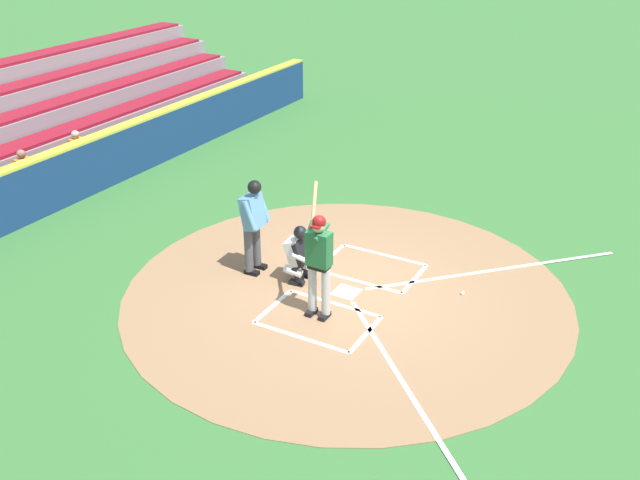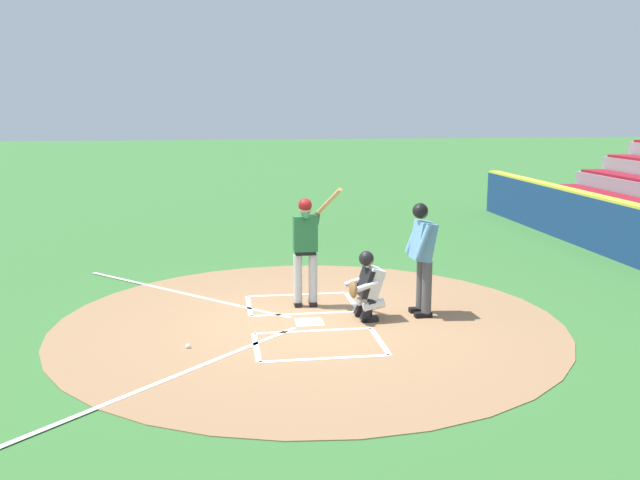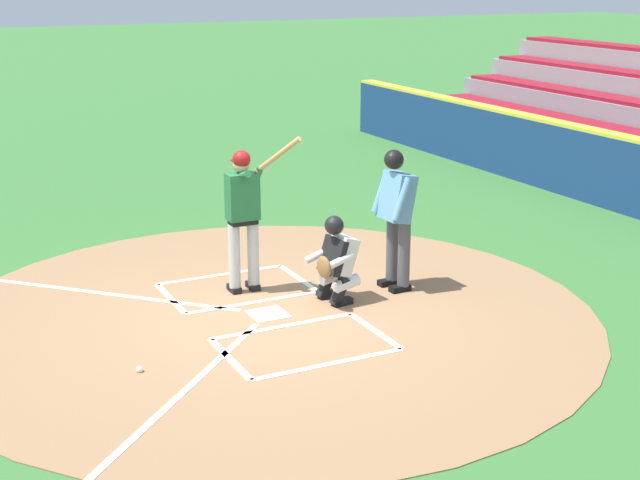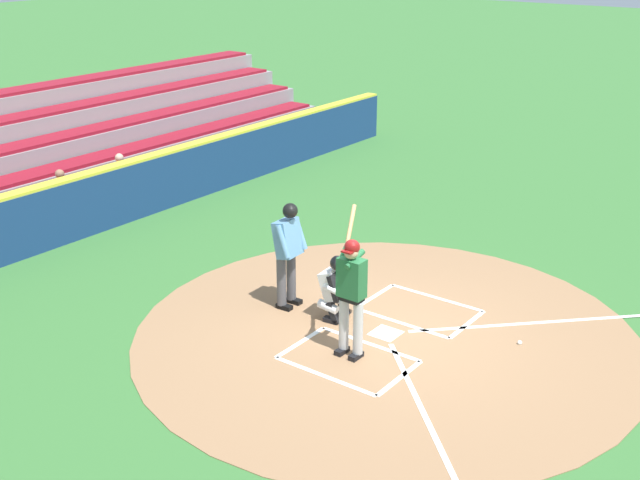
% 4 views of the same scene
% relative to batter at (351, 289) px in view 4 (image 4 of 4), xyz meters
% --- Properties ---
extents(ground_plane, '(120.00, 120.00, 0.00)m').
position_rel_batter_xyz_m(ground_plane, '(-0.89, 0.07, -1.10)').
color(ground_plane, '#387033').
extents(dirt_circle, '(8.00, 8.00, 0.01)m').
position_rel_batter_xyz_m(dirt_circle, '(-0.89, 0.07, -1.09)').
color(dirt_circle, '#99704C').
rests_on(dirt_circle, ground).
extents(home_plate_and_chalk, '(7.93, 4.91, 0.01)m').
position_rel_batter_xyz_m(home_plate_and_chalk, '(-0.89, 0.95, -1.08)').
color(home_plate_and_chalk, white).
rests_on(home_plate_and_chalk, dirt_circle).
extents(batter, '(0.93, 0.71, 2.13)m').
position_rel_batter_xyz_m(batter, '(0.00, 0.00, 0.00)').
color(batter, '#BCBCBC').
rests_on(batter, ground).
extents(catcher, '(0.64, 0.62, 1.13)m').
position_rel_batter_xyz_m(catcher, '(-0.86, -0.87, -0.51)').
color(catcher, black).
rests_on(catcher, ground).
extents(plate_umpire, '(0.59, 0.42, 1.86)m').
position_rel_batter_xyz_m(plate_umpire, '(-0.76, -1.80, -0.02)').
color(plate_umpire, '#4C4C51').
rests_on(plate_umpire, ground).
extents(baseball, '(0.07, 0.07, 0.07)m').
position_rel_batter_xyz_m(baseball, '(-1.83, 1.93, -1.06)').
color(baseball, white).
rests_on(baseball, ground).
extents(backstop_wall, '(22.00, 0.36, 1.31)m').
position_rel_batter_xyz_m(backstop_wall, '(-0.89, -7.43, -0.45)').
color(backstop_wall, navy).
rests_on(backstop_wall, ground).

